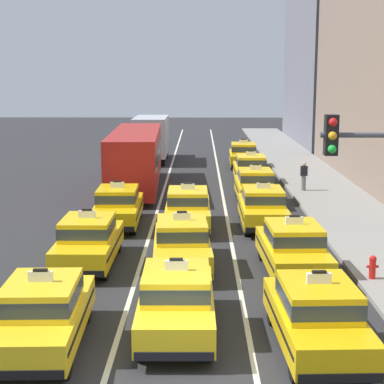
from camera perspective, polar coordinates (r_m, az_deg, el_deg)
ground_plane at (r=13.89m, az=-1.02°, el=-16.50°), size 160.00×160.00×0.00m
lane_stripe_left_center at (r=33.02m, az=-2.75°, el=-0.41°), size 0.14×80.00×0.01m
lane_stripe_center_right at (r=32.98m, az=2.81°, el=-0.42°), size 0.14×80.00×0.01m
sidewalk_curb at (r=28.87m, az=14.36°, el=-2.21°), size 4.00×90.00×0.15m
taxi_left_nearest at (r=15.32m, az=-13.27°, el=-10.51°), size 1.97×4.62×1.96m
taxi_left_second at (r=21.35m, az=-9.33°, el=-4.30°), size 1.84×4.57×1.96m
taxi_left_third at (r=26.65m, az=-6.69°, el=-1.23°), size 1.92×4.60×1.96m
bus_left_fourth at (r=35.04m, az=-5.09°, el=3.21°), size 2.92×11.29×3.22m
box_truck_left_fifth at (r=46.19m, az=-3.65°, el=4.98°), size 2.31×6.97×3.27m
taxi_center_nearest at (r=15.72m, az=-1.41°, el=-9.66°), size 1.87×4.58×1.96m
taxi_center_second at (r=20.76m, az=-0.92°, el=-4.59°), size 2.02×4.64×1.96m
taxi_center_third at (r=26.05m, az=-0.38°, el=-1.44°), size 1.86×4.58×1.96m
taxi_right_nearest at (r=15.08m, az=11.16°, el=-10.77°), size 2.00×4.63×1.96m
taxi_right_second at (r=20.45m, az=9.08°, el=-4.96°), size 1.98×4.62×1.96m
taxi_right_third at (r=26.46m, az=6.38°, el=-1.31°), size 1.83×4.56×1.96m
taxi_right_fourth at (r=31.48m, az=5.71°, el=0.62°), size 1.84×4.57×1.96m
taxi_right_fifth at (r=36.92m, az=5.30°, el=2.11°), size 1.84×4.57×1.96m
taxi_right_sixth at (r=43.32m, az=4.64°, el=3.39°), size 1.93×4.60×1.96m
pedestrian_trailing at (r=34.35m, az=10.05°, el=1.42°), size 0.36×0.24×1.53m
fire_hydrant at (r=20.18m, az=15.98°, el=-6.43°), size 0.36×0.22×0.73m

